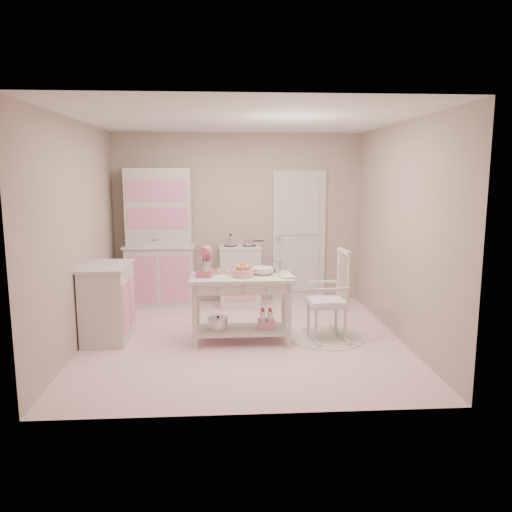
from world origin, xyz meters
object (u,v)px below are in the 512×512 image
(rocking_chair, at_px, (327,294))
(stand_mixer, at_px, (205,262))
(base_cabinet, at_px, (108,302))
(hutch, at_px, (160,238))
(stove, at_px, (240,276))
(work_table, at_px, (241,309))
(bread_basket, at_px, (243,273))

(rocking_chair, distance_m, stand_mixer, 1.52)
(base_cabinet, bearing_deg, hutch, 73.68)
(rocking_chair, bearing_deg, stove, 115.83)
(stove, height_order, work_table, stove)
(base_cabinet, height_order, bread_basket, base_cabinet)
(rocking_chair, height_order, bread_basket, rocking_chair)
(hutch, distance_m, stove, 1.33)
(base_cabinet, distance_m, rocking_chair, 2.65)
(rocking_chair, relative_size, work_table, 0.92)
(hutch, relative_size, stove, 2.26)
(hutch, height_order, work_table, hutch)
(hutch, xyz_separation_m, work_table, (1.16, -1.71, -0.64))
(rocking_chair, xyz_separation_m, bread_basket, (-1.02, -0.09, 0.30))
(work_table, xyz_separation_m, stand_mixer, (-0.42, 0.02, 0.57))
(rocking_chair, bearing_deg, work_table, 176.39)
(work_table, distance_m, stand_mixer, 0.71)
(hutch, height_order, bread_basket, hutch)
(bread_basket, bearing_deg, stove, 89.34)
(rocking_chair, bearing_deg, base_cabinet, 171.13)
(stove, xyz_separation_m, work_table, (-0.04, -1.66, -0.06))
(hutch, bearing_deg, rocking_chair, -37.19)
(bread_basket, bearing_deg, stand_mixer, 170.96)
(work_table, bearing_deg, base_cabinet, 173.59)
(stove, height_order, bread_basket, stove)
(stove, xyz_separation_m, stand_mixer, (-0.46, -1.64, 0.51))
(base_cabinet, bearing_deg, bread_basket, -8.07)
(stove, relative_size, work_table, 0.77)
(work_table, bearing_deg, stand_mixer, 177.27)
(base_cabinet, xyz_separation_m, bread_basket, (1.63, -0.23, 0.39))
(base_cabinet, relative_size, stand_mixer, 2.71)
(stove, height_order, base_cabinet, same)
(hutch, xyz_separation_m, stove, (1.20, -0.05, -0.58))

